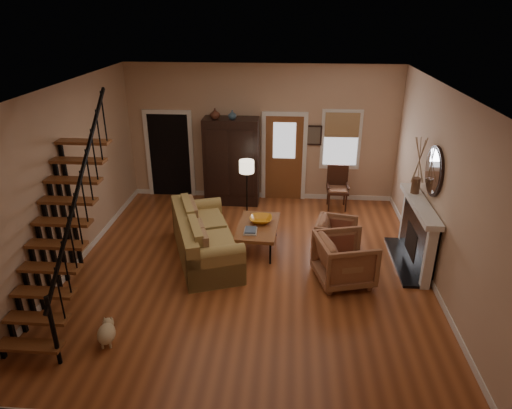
# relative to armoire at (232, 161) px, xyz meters

# --- Properties ---
(room) EXTENTS (7.00, 7.33, 3.30)m
(room) POSITION_rel_armoire_xyz_m (0.29, -1.39, 0.46)
(room) COLOR #9A4E27
(room) RESTS_ON ground
(staircase) EXTENTS (0.94, 2.80, 3.20)m
(staircase) POSITION_rel_armoire_xyz_m (-2.08, -4.45, 0.55)
(staircase) COLOR brown
(staircase) RESTS_ON ground
(fireplace) EXTENTS (0.33, 1.95, 2.30)m
(fireplace) POSITION_rel_armoire_xyz_m (3.83, -2.65, -0.31)
(fireplace) COLOR black
(fireplace) RESTS_ON ground
(armoire) EXTENTS (1.30, 0.60, 2.10)m
(armoire) POSITION_rel_armoire_xyz_m (0.00, 0.00, 0.00)
(armoire) COLOR black
(armoire) RESTS_ON ground
(vase_a) EXTENTS (0.24, 0.24, 0.25)m
(vase_a) POSITION_rel_armoire_xyz_m (-0.35, -0.10, 1.17)
(vase_a) COLOR #4C2619
(vase_a) RESTS_ON armoire
(vase_b) EXTENTS (0.20, 0.20, 0.21)m
(vase_b) POSITION_rel_armoire_xyz_m (0.05, -0.10, 1.16)
(vase_b) COLOR #334C60
(vase_b) RESTS_ON armoire
(sofa) EXTENTS (1.76, 2.56, 0.88)m
(sofa) POSITION_rel_armoire_xyz_m (-0.17, -2.74, -0.61)
(sofa) COLOR #A28649
(sofa) RESTS_ON ground
(coffee_table) EXTENTS (0.85, 1.37, 0.51)m
(coffee_table) POSITION_rel_armoire_xyz_m (0.80, -2.32, -0.80)
(coffee_table) COLOR brown
(coffee_table) RESTS_ON ground
(bowl) EXTENTS (0.45, 0.45, 0.11)m
(bowl) POSITION_rel_armoire_xyz_m (0.85, -2.17, -0.48)
(bowl) COLOR orange
(bowl) RESTS_ON coffee_table
(books) EXTENTS (0.24, 0.33, 0.06)m
(books) POSITION_rel_armoire_xyz_m (0.68, -2.62, -0.51)
(books) COLOR beige
(books) RESTS_ON coffee_table
(armchair_left) EXTENTS (1.16, 1.14, 0.87)m
(armchair_left) POSITION_rel_armoire_xyz_m (2.40, -3.39, -0.62)
(armchair_left) COLOR brown
(armchair_left) RESTS_ON ground
(armchair_right) EXTENTS (0.92, 0.90, 0.71)m
(armchair_right) POSITION_rel_armoire_xyz_m (2.35, -2.37, -0.70)
(armchair_right) COLOR brown
(armchair_right) RESTS_ON ground
(floor_lamp) EXTENTS (0.36, 0.36, 1.42)m
(floor_lamp) POSITION_rel_armoire_xyz_m (0.46, -1.03, -0.34)
(floor_lamp) COLOR black
(floor_lamp) RESTS_ON ground
(side_chair) EXTENTS (0.54, 0.54, 1.02)m
(side_chair) POSITION_rel_armoire_xyz_m (2.55, -0.20, -0.54)
(side_chair) COLOR #3D1F13
(side_chair) RESTS_ON ground
(dog) EXTENTS (0.34, 0.48, 0.31)m
(dog) POSITION_rel_armoire_xyz_m (-1.16, -5.32, -0.89)
(dog) COLOR beige
(dog) RESTS_ON ground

